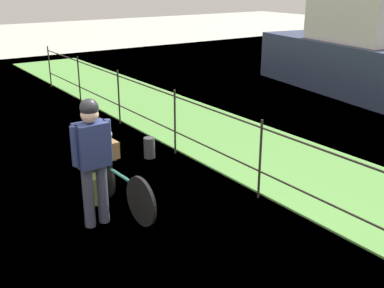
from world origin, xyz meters
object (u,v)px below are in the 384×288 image
object	(u,v)px
wooden_crate	(105,149)
backpack_on_paving	(94,189)
moored_boat_near	(351,57)
terrier_dog	(105,136)
mooring_bollard	(149,148)
cyclist_person	(92,152)
bicycle_main	(120,186)

from	to	relation	value
wooden_crate	backpack_on_paving	xyz separation A→B (m)	(-0.03, -0.19, -0.59)
backpack_on_paving	moored_boat_near	xyz separation A→B (m)	(-2.39, 8.66, 0.78)
terrier_dog	backpack_on_paving	world-z (taller)	terrier_dog
mooring_bollard	moored_boat_near	xyz separation A→B (m)	(-1.29, 7.13, 0.79)
cyclist_person	moored_boat_near	size ratio (longest dim) A/B	0.26
terrier_dog	mooring_bollard	distance (m)	1.94
terrier_dog	mooring_bollard	bearing A→B (deg)	130.87
cyclist_person	backpack_on_paving	bearing A→B (deg)	159.30
wooden_crate	backpack_on_paving	size ratio (longest dim) A/B	0.94
terrier_dog	backpack_on_paving	distance (m)	0.81
bicycle_main	moored_boat_near	bearing A→B (deg)	108.40
wooden_crate	backpack_on_paving	bearing A→B (deg)	-99.58
wooden_crate	mooring_bollard	xyz separation A→B (m)	(-1.13, 1.34, -0.60)
wooden_crate	backpack_on_paving	distance (m)	0.62
bicycle_main	mooring_bollard	bearing A→B (deg)	138.97
bicycle_main	backpack_on_paving	distance (m)	0.49
bicycle_main	cyclist_person	world-z (taller)	cyclist_person
bicycle_main	cyclist_person	size ratio (longest dim) A/B	1.02
wooden_crate	mooring_bollard	world-z (taller)	wooden_crate
bicycle_main	moored_boat_near	distance (m)	8.92
wooden_crate	backpack_on_paving	world-z (taller)	wooden_crate
cyclist_person	moored_boat_near	distance (m)	9.38
terrier_dog	cyclist_person	distance (m)	0.69
bicycle_main	terrier_dog	distance (m)	0.73
wooden_crate	terrier_dog	size ratio (longest dim) A/B	1.18
backpack_on_paving	mooring_bollard	bearing A→B (deg)	144.47
bicycle_main	moored_boat_near	world-z (taller)	moored_boat_near
cyclist_person	mooring_bollard	world-z (taller)	cyclist_person
cyclist_person	mooring_bollard	bearing A→B (deg)	134.11
cyclist_person	moored_boat_near	world-z (taller)	moored_boat_near
bicycle_main	mooring_bollard	world-z (taller)	bicycle_main
backpack_on_paving	terrier_dog	bearing A→B (deg)	92.33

